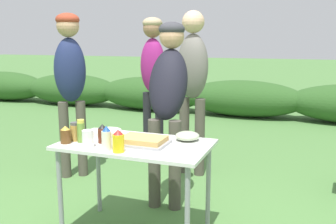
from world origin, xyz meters
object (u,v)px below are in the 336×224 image
at_px(food_tray, 143,141).
at_px(standing_person_in_navy_coat, 153,69).
at_px(mixing_bowl, 187,136).
at_px(relish_jar, 81,131).
at_px(plate_stack, 107,132).
at_px(bbq_sauce_bottle, 103,134).
at_px(folding_table, 136,153).
at_px(mayo_bottle, 107,138).
at_px(standing_person_with_beanie, 168,91).
at_px(beer_bottle, 66,135).
at_px(standing_person_in_gray_fleece, 193,76).
at_px(spice_jar, 75,132).
at_px(mustard_bottle, 118,141).
at_px(standing_person_in_dark_puffer, 70,74).
at_px(paper_cup_stack, 88,139).

height_order(food_tray, standing_person_in_navy_coat, standing_person_in_navy_coat).
height_order(mixing_bowl, relish_jar, relish_jar).
bearing_deg(standing_person_in_navy_coat, plate_stack, -72.17).
height_order(bbq_sauce_bottle, standing_person_in_navy_coat, standing_person_in_navy_coat).
bearing_deg(folding_table, mayo_bottle, -114.96).
distance_m(food_tray, standing_person_with_beanie, 0.73).
bearing_deg(standing_person_with_beanie, relish_jar, -121.98).
relative_size(beer_bottle, standing_person_in_navy_coat, 0.07).
xyz_separation_m(plate_stack, mayo_bottle, (0.21, -0.37, 0.06)).
relative_size(relish_jar, standing_person_in_gray_fleece, 0.10).
xyz_separation_m(beer_bottle, spice_jar, (0.02, 0.09, 0.01)).
bearing_deg(beer_bottle, mixing_bowl, 25.57).
relative_size(relish_jar, standing_person_in_navy_coat, 0.10).
xyz_separation_m(bbq_sauce_bottle, mayo_bottle, (0.12, -0.15, 0.01)).
bearing_deg(plate_stack, relish_jar, -104.53).
distance_m(mixing_bowl, standing_person_in_gray_fleece, 1.36).
relative_size(plate_stack, bbq_sauce_bottle, 1.64).
height_order(bbq_sauce_bottle, standing_person_in_gray_fleece, standing_person_in_gray_fleece).
height_order(mixing_bowl, standing_person_in_gray_fleece, standing_person_in_gray_fleece).
height_order(mustard_bottle, standing_person_in_navy_coat, standing_person_in_navy_coat).
distance_m(folding_table, mayo_bottle, 0.30).
xyz_separation_m(mustard_bottle, standing_person_with_beanie, (0.02, 0.91, 0.23)).
bearing_deg(plate_stack, standing_person_in_navy_coat, 100.78).
distance_m(mixing_bowl, standing_person_in_dark_puffer, 1.74).
height_order(bbq_sauce_bottle, beer_bottle, bbq_sauce_bottle).
distance_m(relish_jar, beer_bottle, 0.11).
bearing_deg(beer_bottle, standing_person_with_beanie, 59.85).
distance_m(plate_stack, standing_person_in_dark_puffer, 1.24).
distance_m(folding_table, paper_cup_stack, 0.37).
height_order(standing_person_with_beanie, standing_person_in_dark_puffer, standing_person_in_dark_puffer).
distance_m(mustard_bottle, standing_person_in_gray_fleece, 1.75).
distance_m(bbq_sauce_bottle, mustard_bottle, 0.28).
bearing_deg(mustard_bottle, spice_jar, 161.41).
height_order(food_tray, plate_stack, food_tray).
distance_m(food_tray, plate_stack, 0.42).
bearing_deg(standing_person_in_navy_coat, standing_person_in_dark_puffer, -112.84).
height_order(plate_stack, mustard_bottle, mustard_bottle).
bearing_deg(standing_person_in_dark_puffer, relish_jar, -89.78).
relative_size(paper_cup_stack, beer_bottle, 0.95).
height_order(standing_person_with_beanie, standing_person_in_gray_fleece, standing_person_in_gray_fleece).
height_order(mixing_bowl, standing_person_with_beanie, standing_person_with_beanie).
bearing_deg(bbq_sauce_bottle, beer_bottle, -156.91).
relative_size(food_tray, standing_person_in_dark_puffer, 0.20).
xyz_separation_m(relish_jar, spice_jar, (-0.07, 0.02, -0.01)).
xyz_separation_m(food_tray, mixing_bowl, (0.27, 0.22, 0.01)).
bearing_deg(standing_person_in_navy_coat, food_tray, -62.24).
xyz_separation_m(food_tray, mustard_bottle, (-0.08, -0.23, 0.05)).
height_order(mayo_bottle, spice_jar, mayo_bottle).
xyz_separation_m(mayo_bottle, standing_person_with_beanie, (0.12, 0.89, 0.23)).
xyz_separation_m(relish_jar, beer_bottle, (-0.09, -0.07, -0.02)).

